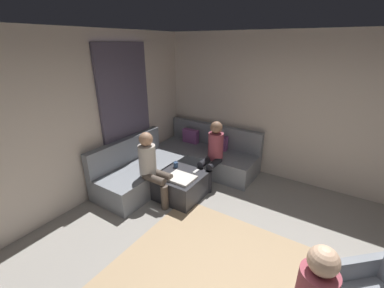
% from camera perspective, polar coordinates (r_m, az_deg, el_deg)
% --- Properties ---
extents(wall_back, '(6.00, 0.12, 2.70)m').
position_cam_1_polar(wall_back, '(4.85, 25.55, 6.43)').
color(wall_back, beige).
rests_on(wall_back, ground_plane).
extents(wall_left, '(0.12, 6.00, 2.70)m').
position_cam_1_polar(wall_left, '(4.07, -29.23, 3.00)').
color(wall_left, beige).
rests_on(wall_left, ground_plane).
extents(curtain_panel, '(0.06, 1.10, 2.50)m').
position_cam_1_polar(curtain_panel, '(4.73, -14.73, 6.25)').
color(curtain_panel, '#595166').
rests_on(curtain_panel, ground_plane).
extents(area_rug, '(2.60, 2.20, 0.01)m').
position_cam_1_polar(area_rug, '(3.19, 7.61, -29.33)').
color(area_rug, tan).
rests_on(area_rug, ground_plane).
extents(sectional_couch, '(2.10, 2.55, 0.87)m').
position_cam_1_polar(sectional_couch, '(5.00, -2.80, -4.07)').
color(sectional_couch, gray).
rests_on(sectional_couch, ground_plane).
extents(ottoman, '(0.76, 0.76, 0.42)m').
position_cam_1_polar(ottoman, '(4.36, -2.70, -9.38)').
color(ottoman, '#333338').
rests_on(ottoman, ground_plane).
extents(folded_blanket, '(0.44, 0.36, 0.04)m').
position_cam_1_polar(folded_blanket, '(4.11, -2.59, -7.79)').
color(folded_blanket, white).
rests_on(folded_blanket, ottoman).
extents(coffee_mug, '(0.08, 0.08, 0.10)m').
position_cam_1_polar(coffee_mug, '(4.48, -3.72, -4.74)').
color(coffee_mug, '#334C72').
rests_on(coffee_mug, ottoman).
extents(game_remote, '(0.05, 0.15, 0.02)m').
position_cam_1_polar(game_remote, '(4.32, 0.91, -6.28)').
color(game_remote, white).
rests_on(game_remote, ottoman).
extents(person_on_couch_back, '(0.30, 0.60, 1.20)m').
position_cam_1_polar(person_on_couch_back, '(4.54, 4.82, -1.70)').
color(person_on_couch_back, black).
rests_on(person_on_couch_back, ground_plane).
extents(person_on_couch_side, '(0.60, 0.30, 1.20)m').
position_cam_1_polar(person_on_couch_side, '(4.08, -9.08, -4.82)').
color(person_on_couch_side, brown).
rests_on(person_on_couch_side, ground_plane).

